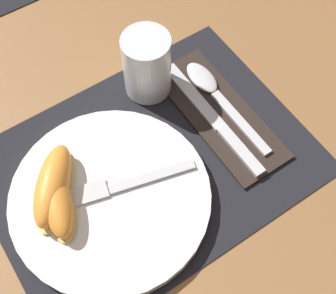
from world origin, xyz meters
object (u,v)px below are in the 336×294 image
at_px(citrus_wedge_1, 56,199).
at_px(spoon, 212,89).
at_px(knife, 214,120).
at_px(fork, 115,188).
at_px(citrus_wedge_0, 53,186).
at_px(juice_glass, 147,68).
at_px(plate, 110,198).

bearing_deg(citrus_wedge_1, spoon, 8.63).
relative_size(knife, fork, 1.18).
bearing_deg(citrus_wedge_0, citrus_wedge_1, -105.55).
bearing_deg(juice_glass, fork, -136.24).
xyz_separation_m(plate, juice_glass, (0.14, 0.13, 0.04)).
height_order(knife, citrus_wedge_1, citrus_wedge_1).
xyz_separation_m(plate, fork, (0.01, 0.00, 0.01)).
bearing_deg(spoon, knife, -122.44).
bearing_deg(knife, fork, -173.87).
relative_size(plate, citrus_wedge_1, 2.21).
xyz_separation_m(juice_glass, fork, (-0.13, -0.13, -0.03)).
relative_size(fork, citrus_wedge_0, 1.57).
xyz_separation_m(spoon, citrus_wedge_0, (-0.28, -0.02, 0.03)).
bearing_deg(spoon, plate, -162.56).
height_order(citrus_wedge_0, citrus_wedge_1, citrus_wedge_0).
bearing_deg(plate, knife, 6.94).
relative_size(plate, spoon, 1.40).
relative_size(spoon, fork, 1.00).
relative_size(knife, citrus_wedge_1, 1.87).
bearing_deg(juice_glass, knife, -67.15).
xyz_separation_m(juice_glass, spoon, (0.08, -0.06, -0.04)).
bearing_deg(citrus_wedge_1, citrus_wedge_0, 74.45).
xyz_separation_m(citrus_wedge_0, citrus_wedge_1, (-0.01, -0.02, -0.00)).
height_order(knife, citrus_wedge_0, citrus_wedge_0).
height_order(juice_glass, spoon, juice_glass).
bearing_deg(juice_glass, spoon, -40.14).
bearing_deg(plate, citrus_wedge_0, 141.75).
distance_m(knife, citrus_wedge_1, 0.25).
bearing_deg(citrus_wedge_0, knife, -4.96).
xyz_separation_m(juice_glass, citrus_wedge_1, (-0.21, -0.11, -0.01)).
relative_size(juice_glass, citrus_wedge_0, 0.84).
bearing_deg(knife, spoon, 57.56).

